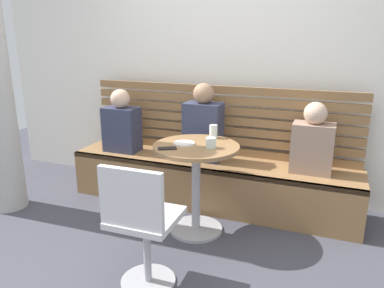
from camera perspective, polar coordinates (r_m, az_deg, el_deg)
ground at (r=2.69m, az=-6.09°, el=-19.31°), size 8.00×8.00×0.00m
back_wall at (r=3.71m, az=5.27°, el=14.52°), size 5.20×0.10×2.90m
booth_bench at (r=3.55m, az=2.74°, el=-5.86°), size 2.70×0.52×0.44m
booth_backrest at (r=3.61m, az=4.10°, el=3.73°), size 2.65×0.04×0.67m
cafe_table at (r=2.97m, az=0.63°, el=-4.29°), size 0.68×0.68×0.74m
white_chair at (r=2.34m, az=-7.82°, el=-11.90°), size 0.41×0.41×0.85m
person_adult at (r=3.43m, az=1.74°, el=2.76°), size 0.34×0.22×0.72m
person_child_left at (r=3.27m, az=18.05°, el=0.29°), size 0.34×0.22×0.60m
person_child_middle at (r=3.76m, az=-10.75°, el=3.01°), size 0.34×0.22×0.62m
cup_water_clear at (r=3.10m, az=3.30°, el=1.95°), size 0.07×0.07×0.11m
cup_glass_short at (r=2.82m, az=2.93°, el=0.20°), size 0.08×0.08×0.08m
plate_small at (r=2.93m, az=-1.22°, el=0.12°), size 0.17×0.17×0.01m
phone_on_table at (r=2.81m, az=-3.83°, el=-0.66°), size 0.16×0.13×0.01m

